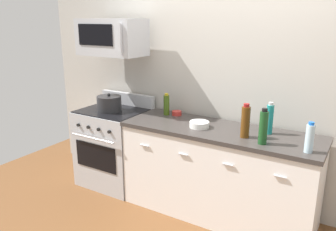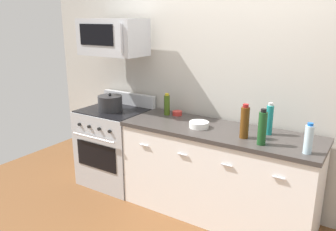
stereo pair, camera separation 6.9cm
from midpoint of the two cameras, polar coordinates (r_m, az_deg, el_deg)
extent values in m
plane|color=brown|center=(3.70, 7.54, -15.91)|extent=(6.04, 6.04, 0.00)
cube|color=#B7B2A8|center=(3.58, 11.02, 6.08)|extent=(5.03, 0.10, 2.70)
cube|color=white|center=(3.49, 7.80, -9.78)|extent=(1.91, 0.62, 0.88)
cube|color=#383330|center=(3.32, 8.10, -2.61)|extent=(1.94, 0.65, 0.04)
cube|color=black|center=(3.46, 5.59, -17.38)|extent=(1.91, 0.02, 0.10)
cylinder|color=silver|center=(3.42, -4.58, -5.06)|extent=(0.10, 0.02, 0.02)
cylinder|color=silver|center=(3.20, 1.97, -6.58)|extent=(0.10, 0.02, 0.02)
cylinder|color=silver|center=(3.03, 9.43, -8.19)|extent=(0.10, 0.02, 0.02)
cylinder|color=silver|center=(2.91, 17.71, -9.80)|extent=(0.10, 0.02, 0.02)
cube|color=#B7BABF|center=(4.15, -9.52, -5.30)|extent=(0.76, 0.64, 0.91)
cube|color=black|center=(3.93, -12.60, -6.80)|extent=(0.58, 0.01, 0.30)
cylinder|color=#B7BABF|center=(3.83, -13.13, -3.77)|extent=(0.61, 0.02, 0.02)
cube|color=#B7BABF|center=(4.20, -7.29, 2.71)|extent=(0.76, 0.06, 0.16)
cube|color=black|center=(4.01, -9.83, 0.84)|extent=(0.73, 0.61, 0.01)
cylinder|color=black|center=(3.97, -15.37, -1.56)|extent=(0.04, 0.02, 0.04)
cylinder|color=black|center=(3.86, -13.81, -1.93)|extent=(0.04, 0.02, 0.04)
cylinder|color=black|center=(3.76, -12.16, -2.31)|extent=(0.04, 0.02, 0.04)
cylinder|color=black|center=(3.66, -10.42, -2.72)|extent=(0.04, 0.02, 0.04)
cube|color=#B7BABF|center=(3.91, -9.93, 12.88)|extent=(0.74, 0.40, 0.40)
cube|color=black|center=(3.80, -12.71, 13.12)|extent=(0.48, 0.01, 0.22)
cube|color=#B7BABF|center=(3.55, -8.59, 12.63)|extent=(0.02, 0.04, 0.30)
cylinder|color=#59330F|center=(3.09, 12.29, -1.12)|extent=(0.08, 0.08, 0.28)
cylinder|color=maroon|center=(3.04, 12.46, 1.68)|extent=(0.05, 0.05, 0.03)
cylinder|color=#19471E|center=(2.96, 15.12, -2.04)|extent=(0.07, 0.07, 0.28)
cylinder|color=black|center=(2.92, 15.34, 0.89)|extent=(0.05, 0.05, 0.03)
cylinder|color=silver|center=(2.90, 22.12, -3.65)|extent=(0.07, 0.07, 0.23)
cylinder|color=blue|center=(2.86, 22.38, -1.26)|extent=(0.04, 0.04, 0.02)
cylinder|color=#385114|center=(3.73, -0.79, 1.74)|extent=(0.07, 0.07, 0.22)
cylinder|color=#B29919|center=(3.70, -0.79, 3.56)|extent=(0.04, 0.04, 0.02)
cylinder|color=#197F7A|center=(3.24, 16.15, -0.67)|extent=(0.06, 0.06, 0.27)
cylinder|color=beige|center=(3.20, 16.36, 1.90)|extent=(0.04, 0.04, 0.03)
cylinder|color=#B72D28|center=(3.74, 0.96, 0.41)|extent=(0.11, 0.11, 0.05)
torus|color=#B72D28|center=(3.73, 0.96, 0.71)|extent=(0.11, 0.11, 0.01)
cylinder|color=#B72D28|center=(3.74, 0.95, 0.12)|extent=(0.06, 0.06, 0.01)
cylinder|color=white|center=(3.33, 4.70, -1.51)|extent=(0.19, 0.19, 0.06)
torus|color=white|center=(3.32, 4.71, -1.11)|extent=(0.19, 0.19, 0.01)
cylinder|color=white|center=(3.34, 4.69, -1.92)|extent=(0.11, 0.11, 0.01)
cylinder|color=#262628|center=(3.95, -10.36, 2.00)|extent=(0.28, 0.28, 0.18)
sphere|color=black|center=(3.92, -10.44, 3.46)|extent=(0.04, 0.04, 0.04)
camera|label=1|loc=(0.03, -90.57, -0.16)|focal=36.18mm
camera|label=2|loc=(0.03, 89.43, 0.16)|focal=36.18mm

